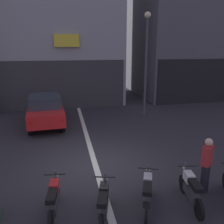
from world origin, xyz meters
name	(u,v)px	position (x,y,z in m)	size (l,w,h in m)	color
ground_plane	(96,166)	(0.00, 0.00, 0.00)	(120.00, 120.00, 0.00)	#2B2B30
lane_centre_line	(81,118)	(0.00, 6.00, 0.00)	(0.20, 18.00, 0.01)	silver
building_mid_block	(48,29)	(-1.83, 12.42, 5.31)	(10.34, 8.10, 10.64)	#9E9EA3
car_red_crossing_near	(45,109)	(-1.95, 5.08, 0.89)	(2.05, 4.21, 1.64)	black
street_lamp	(146,54)	(3.75, 5.67, 3.66)	(0.36, 0.36, 5.91)	#47474C
motorcycle_red_row_leftmost	(54,199)	(-1.37, -2.35, 0.46)	(0.55, 1.67, 0.98)	black
motorcycle_black_row_left_mid	(104,202)	(-0.18, -2.73, 0.46)	(0.61, 1.63, 0.98)	black
motorcycle_silver_row_centre	(147,192)	(1.02, -2.52, 0.46)	(0.72, 1.58, 0.98)	black
motorcycle_white_row_right_mid	(191,189)	(2.21, -2.63, 0.46)	(0.55, 1.66, 0.98)	black
person_by_motorcycles	(206,165)	(2.90, -2.19, 0.86)	(0.42, 0.39, 1.67)	#23232D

